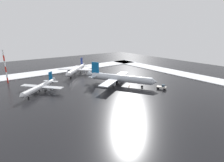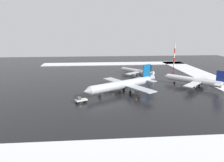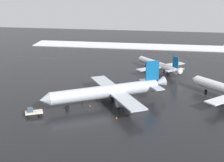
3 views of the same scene
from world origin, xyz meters
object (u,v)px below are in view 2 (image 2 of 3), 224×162
antenna_mast (174,58)px  airplane_parked_starboard (137,71)px  airplane_distant_tail (194,81)px  airplane_parked_portside (123,84)px  traffic_cone_wingtip_side (142,91)px  ground_crew_beside_wing (134,90)px  traffic_cone_mid_line (113,94)px  ground_crew_mid_apron (105,91)px  pushback_tug (81,100)px  traffic_cone_near_nose (136,99)px

antenna_mast → airplane_parked_starboard: bearing=110.2°
airplane_parked_starboard → airplane_distant_tail: bearing=177.5°
airplane_parked_portside → traffic_cone_wingtip_side: airplane_parked_portside is taller
ground_crew_beside_wing → antenna_mast: (46.49, -36.03, 8.38)m
traffic_cone_mid_line → traffic_cone_wingtip_side: bearing=-73.7°
airplane_parked_portside → traffic_cone_mid_line: 6.77m
antenna_mast → traffic_cone_wingtip_side: size_ratio=34.01×
ground_crew_beside_wing → antenna_mast: antenna_mast is taller
airplane_distant_tail → ground_crew_beside_wing: size_ratio=14.89×
airplane_parked_portside → ground_crew_mid_apron: bearing=-33.8°
pushback_tug → ground_crew_beside_wing: size_ratio=2.98×
ground_crew_mid_apron → antenna_mast: bearing=37.3°
pushback_tug → traffic_cone_wingtip_side: pushback_tug is taller
airplane_parked_portside → ground_crew_beside_wing: bearing=163.1°
airplane_parked_starboard → pushback_tug: bearing=107.4°
airplane_parked_starboard → traffic_cone_mid_line: bearing=115.6°
ground_crew_beside_wing → traffic_cone_near_nose: ground_crew_beside_wing is taller
airplane_distant_tail → airplane_parked_starboard: (30.06, 23.10, -0.58)m
traffic_cone_mid_line → pushback_tug: bearing=124.7°
airplane_distant_tail → pushback_tug: (-20.08, 55.10, -1.88)m
pushback_tug → antenna_mast: size_ratio=0.27×
pushback_tug → traffic_cone_wingtip_side: bearing=-179.9°
ground_crew_mid_apron → airplane_parked_portside: bearing=-9.5°
airplane_parked_starboard → antenna_mast: (10.11, -27.46, 6.77)m
ground_crew_mid_apron → antenna_mast: size_ratio=0.09×
ground_crew_mid_apron → traffic_cone_near_nose: bearing=-48.5°
ground_crew_beside_wing → traffic_cone_wingtip_side: ground_crew_beside_wing is taller
traffic_cone_wingtip_side → ground_crew_mid_apron: bearing=91.9°
ground_crew_beside_wing → traffic_cone_wingtip_side: size_ratio=3.11×
airplane_distant_tail → ground_crew_mid_apron: 45.37m
traffic_cone_near_nose → antenna_mast: bearing=-32.5°
traffic_cone_near_nose → traffic_cone_mid_line: same height
airplane_parked_starboard → traffic_cone_mid_line: 44.78m
airplane_parked_starboard → traffic_cone_wingtip_side: size_ratio=39.43×
airplane_distant_tail → traffic_cone_near_nose: 37.41m
airplane_parked_portside → ground_crew_beside_wing: (1.25, -5.04, -2.87)m
traffic_cone_near_nose → traffic_cone_wingtip_side: size_ratio=1.00×
traffic_cone_wingtip_side → pushback_tug: bearing=116.1°
airplane_distant_tail → traffic_cone_wingtip_side: (-6.59, 27.54, -2.89)m
pushback_tug → traffic_cone_wingtip_side: (13.48, -27.57, -1.01)m
airplane_parked_portside → antenna_mast: (47.74, -41.06, 5.51)m
airplane_distant_tail → ground_crew_mid_apron: (-7.16, 44.75, -2.19)m
traffic_cone_wingtip_side → airplane_distant_tail: bearing=-76.5°
ground_crew_beside_wing → traffic_cone_near_nose: (-11.65, 1.02, -0.70)m
ground_crew_mid_apron → traffic_cone_wingtip_side: bearing=-4.7°
airplane_parked_starboard → ground_crew_beside_wing: 37.41m
traffic_cone_near_nose → airplane_distant_tail: bearing=-61.2°
pushback_tug → ground_crew_mid_apron: (12.92, -10.35, -0.31)m
traffic_cone_near_nose → ground_crew_beside_wing: bearing=-5.0°
airplane_parked_starboard → ground_crew_mid_apron: bearing=109.7°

